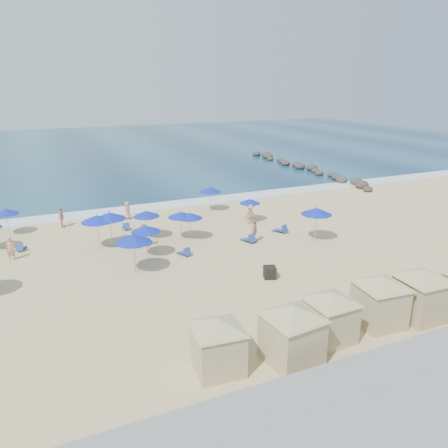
{
  "coord_description": "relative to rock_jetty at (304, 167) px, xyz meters",
  "views": [
    {
      "loc": [
        -9.22,
        -23.08,
        11.22
      ],
      "look_at": [
        2.51,
        3.0,
        1.85
      ],
      "focal_mm": 35.0,
      "sensor_mm": 36.0,
      "label": 1
    }
  ],
  "objects": [
    {
      "name": "ocean",
      "position": [
        -24.01,
        30.1,
        -0.33
      ],
      "size": [
        160.0,
        80.0,
        0.06
      ],
      "primitive_type": "cube",
      "color": "navy",
      "rests_on": "ground"
    },
    {
      "name": "beach_chair_5",
      "position": [
        -15.99,
        -20.51,
        -0.12
      ],
      "size": [
        1.0,
        1.38,
        0.7
      ],
      "color": "navy",
      "rests_on": "ground"
    },
    {
      "name": "umbrella_4",
      "position": [
        -28.57,
        -18.08,
        1.91
      ],
      "size": [
        2.3,
        2.3,
        2.62
      ],
      "color": "#A5A8AD",
      "rests_on": "ground"
    },
    {
      "name": "umbrella_9",
      "position": [
        -18.73,
        -12.78,
        1.64
      ],
      "size": [
        2.02,
        2.02,
        2.3
      ],
      "color": "#A5A8AD",
      "rests_on": "ground"
    },
    {
      "name": "cabana_4",
      "position": [
        -16.47,
        -34.41,
        1.28
      ],
      "size": [
        4.57,
        4.57,
        2.87
      ],
      "color": "tan",
      "rests_on": "ground"
    },
    {
      "name": "cabana_3",
      "position": [
        -18.77,
        -34.02,
        1.22
      ],
      "size": [
        4.39,
        4.39,
        2.77
      ],
      "color": "tan",
      "rests_on": "ground"
    },
    {
      "name": "surf_line",
      "position": [
        -24.01,
        -9.4,
        -0.32
      ],
      "size": [
        160.0,
        2.5,
        0.08
      ],
      "primitive_type": "cube",
      "color": "white",
      "rests_on": "ground"
    },
    {
      "name": "umbrella_3",
      "position": [
        -28.1,
        -23.32,
        1.88
      ],
      "size": [
        2.28,
        2.28,
        2.59
      ],
      "color": "#A5A8AD",
      "rests_on": "ground"
    },
    {
      "name": "umbrella_12",
      "position": [
        -25.86,
        -17.66,
        1.61
      ],
      "size": [
        2.0,
        2.0,
        2.27
      ],
      "color": "#A5A8AD",
      "rests_on": "ground"
    },
    {
      "name": "umbrella_6",
      "position": [
        -26.78,
        -21.09,
        1.63
      ],
      "size": [
        2.02,
        2.02,
        2.3
      ],
      "color": "#A5A8AD",
      "rests_on": "ground"
    },
    {
      "name": "beachgoer_5",
      "position": [
        -31.43,
        -12.14,
        0.49
      ],
      "size": [
        0.55,
        1.04,
        1.69
      ],
      "primitive_type": "imported",
      "rotation": [
        0.0,
        0.0,
        1.43
      ],
      "color": "tan",
      "rests_on": "ground"
    },
    {
      "name": "cabana_2",
      "position": [
        -21.77,
        -34.14,
        1.13
      ],
      "size": [
        4.15,
        4.15,
        2.61
      ],
      "color": "tan",
      "rests_on": "ground"
    },
    {
      "name": "umbrella_8",
      "position": [
        -23.01,
        -19.17,
        1.53
      ],
      "size": [
        1.92,
        1.92,
        2.18
      ],
      "color": "#A5A8AD",
      "rests_on": "ground"
    },
    {
      "name": "umbrella_11",
      "position": [
        -14.68,
        -23.09,
        1.91
      ],
      "size": [
        2.31,
        2.31,
        2.62
      ],
      "color": "#A5A8AD",
      "rests_on": "ground"
    },
    {
      "name": "umbrella_10",
      "position": [
        -16.93,
        -16.98,
        1.4
      ],
      "size": [
        1.79,
        1.79,
        2.03
      ],
      "color": "#A5A8AD",
      "rests_on": "ground"
    },
    {
      "name": "trash_bin",
      "position": [
        -20.94,
        -27.33,
        -0.01
      ],
      "size": [
        0.91,
        0.91,
        0.71
      ],
      "primitive_type": "cube",
      "rotation": [
        0.0,
        0.0,
        -0.34
      ],
      "color": "black",
      "rests_on": "ground"
    },
    {
      "name": "umbrella_13",
      "position": [
        -35.3,
        -12.4,
        1.5
      ],
      "size": [
        1.88,
        1.88,
        2.14
      ],
      "color": "#A5A8AD",
      "rests_on": "ground"
    },
    {
      "name": "rock_jetty",
      "position": [
        0.0,
        0.0,
        0.0
      ],
      "size": [
        2.56,
        26.66,
        0.96
      ],
      "color": "#2E2826",
      "rests_on": "ground"
    },
    {
      "name": "beachgoer_3",
      "position": [
        -17.21,
        -17.61,
        0.47
      ],
      "size": [
        1.17,
        0.81,
        1.66
      ],
      "primitive_type": "imported",
      "rotation": [
        0.0,
        0.0,
        0.19
      ],
      "color": "tan",
      "rests_on": "ground"
    },
    {
      "name": "beach_chair_4",
      "position": [
        -19.25,
        -21.39,
        -0.11
      ],
      "size": [
        0.84,
        1.39,
        0.71
      ],
      "color": "navy",
      "rests_on": "ground"
    },
    {
      "name": "beachgoer_0",
      "position": [
        -35.06,
        -17.96,
        0.42
      ],
      "size": [
        0.63,
        0.47,
        1.57
      ],
      "primitive_type": "imported",
      "rotation": [
        0.0,
        0.0,
        6.11
      ],
      "color": "tan",
      "rests_on": "ground"
    },
    {
      "name": "beachgoer_2",
      "position": [
        -18.85,
        -21.47,
        0.47
      ],
      "size": [
        0.84,
        1.05,
        1.66
      ],
      "primitive_type": "imported",
      "rotation": [
        0.0,
        0.0,
        1.05
      ],
      "color": "tan",
      "rests_on": "ground"
    },
    {
      "name": "beach_chair_3",
      "position": [
        -24.41,
        -21.88,
        -0.15
      ],
      "size": [
        0.85,
        1.23,
        0.62
      ],
      "color": "navy",
      "rests_on": "ground"
    },
    {
      "name": "umbrella_7",
      "position": [
        -23.57,
        -18.8,
        1.58
      ],
      "size": [
        1.97,
        1.97,
        2.25
      ],
      "color": "#A5A8AD",
      "rests_on": "ground"
    },
    {
      "name": "ground",
      "position": [
        -24.01,
        -24.9,
        -0.36
      ],
      "size": [
        160.0,
        160.0,
        0.0
      ],
      "primitive_type": "plane",
      "color": "#CFB783",
      "rests_on": "ground"
    },
    {
      "name": "beachgoer_4",
      "position": [
        -26.13,
        -12.12,
        0.42
      ],
      "size": [
        0.77,
        0.9,
        1.55
      ],
      "primitive_type": "imported",
      "rotation": [
        0.0,
        0.0,
        1.13
      ],
      "color": "tan",
      "rests_on": "ground"
    },
    {
      "name": "seawall",
      "position": [
        -24.01,
        -38.4,
        0.29
      ],
      "size": [
        160.0,
        6.1,
        1.22
      ],
      "color": "gray",
      "rests_on": "ground"
    },
    {
      "name": "beach_chair_1",
      "position": [
        -34.53,
        -16.31,
        -0.15
      ],
      "size": [
        0.75,
        1.2,
        0.61
      ],
      "color": "navy",
      "rests_on": "ground"
    },
    {
      "name": "beachgoer_1",
      "position": [
        -26.48,
        -19.27,
        0.5
      ],
      "size": [
        0.99,
        0.88,
        1.72
      ],
      "primitive_type": "imported",
      "rotation": [
        0.0,
        0.0,
        5.97
      ],
      "color": "tan",
      "rests_on": "ground"
    },
    {
      "name": "umbrella_5",
      "position": [
        -29.46,
        -18.21,
        1.86
      ],
      "size": [
        2.25,
        2.25,
        2.56
      ],
      "color": "#A5A8AD",
      "rests_on": "ground"
    },
    {
      "name": "beach_chair_2",
      "position": [
        -26.87,
        -14.79,
        -0.14
      ],
      "size": [
        0.57,
        1.17,
        0.63
      ],
      "color": "navy",
      "rests_on": "ground"
    },
    {
      "name": "cabana_0",
      "position": [
        -27.25,
        -34.09,
        1.11
      ],
      "size": [
        4.09,
        4.09,
        2.58
      ],
      "color": "tan",
      "rests_on": "ground"
    },
    {
      "name": "cabana_1",
      "position": [
        -24.21,
        -34.8,
        1.26
      ],
      "size": [
        4.5,
        4.5,
        2.84
      ],
      "color": "tan",
      "rests_on": "ground"
    }
  ]
}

